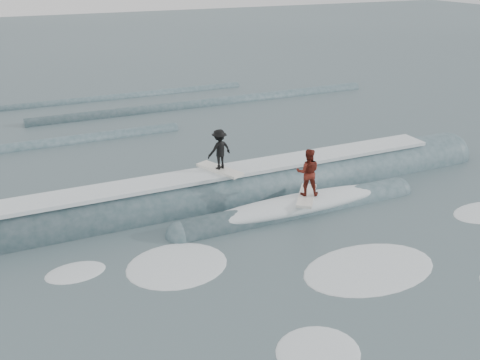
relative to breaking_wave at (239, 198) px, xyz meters
name	(u,v)px	position (x,y,z in m)	size (l,w,h in m)	color
ground	(289,254)	(-0.25, -4.38, -0.04)	(160.00, 160.00, 0.00)	#394C53
breaking_wave	(239,198)	(0.00, 0.00, 0.00)	(23.94, 3.87, 2.19)	#335057
surfer_black	(219,152)	(-0.63, 0.31, 1.88)	(1.29, 2.06, 1.61)	white
surfer_red	(308,174)	(1.86, -1.89, 1.36)	(1.64, 1.93, 1.84)	white
whitewater	(346,265)	(1.00, -5.66, -0.04)	(16.56, 7.31, 0.10)	white
far_swells	(107,118)	(-2.31, 13.27, -0.04)	(36.58, 8.65, 0.80)	#335057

